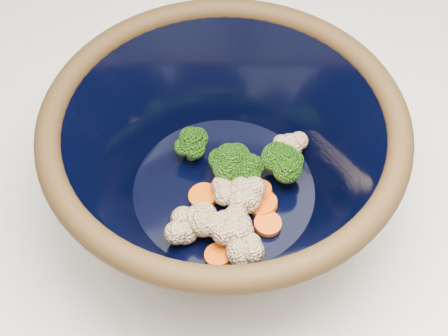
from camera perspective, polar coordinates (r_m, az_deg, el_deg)
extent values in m
cylinder|color=black|center=(0.67, 0.00, -3.21)|extent=(0.20, 0.20, 0.01)
torus|color=black|center=(0.57, 0.00, 4.22)|extent=(0.34, 0.34, 0.02)
cylinder|color=black|center=(0.65, 0.00, -1.97)|extent=(0.19, 0.19, 0.00)
cylinder|color=#608442|center=(0.65, 2.34, -0.78)|extent=(0.01, 0.01, 0.02)
ellipsoid|color=#2D6B14|center=(0.64, 2.39, 0.26)|extent=(0.03, 0.03, 0.03)
cylinder|color=#608442|center=(0.65, 0.44, -0.32)|extent=(0.01, 0.01, 0.02)
ellipsoid|color=#2D6B14|center=(0.63, 0.45, 0.98)|extent=(0.04, 0.04, 0.04)
cylinder|color=#608442|center=(0.66, 5.46, -0.41)|extent=(0.01, 0.01, 0.02)
ellipsoid|color=#2D6B14|center=(0.64, 5.63, 0.87)|extent=(0.04, 0.04, 0.04)
cylinder|color=#608442|center=(0.67, -3.00, 1.48)|extent=(0.01, 0.01, 0.02)
ellipsoid|color=#2D6B14|center=(0.65, -3.08, 2.65)|extent=(0.04, 0.04, 0.03)
sphere|color=beige|center=(0.61, 1.08, -5.32)|extent=(0.03, 0.03, 0.03)
sphere|color=beige|center=(0.59, 1.58, -7.67)|extent=(0.03, 0.03, 0.03)
sphere|color=beige|center=(0.63, 0.46, -2.27)|extent=(0.03, 0.03, 0.03)
sphere|color=beige|center=(0.61, -3.63, -5.73)|extent=(0.03, 0.03, 0.03)
sphere|color=beige|center=(0.61, 0.18, -5.35)|extent=(0.03, 0.03, 0.03)
sphere|color=beige|center=(0.61, -2.01, -4.50)|extent=(0.03, 0.03, 0.03)
sphere|color=beige|center=(0.67, 6.03, 1.98)|extent=(0.03, 0.03, 0.03)
sphere|color=beige|center=(0.63, 2.13, -2.85)|extent=(0.03, 0.03, 0.03)
cylinder|color=#E9580A|center=(0.62, 4.02, -5.12)|extent=(0.03, 0.03, 0.01)
cylinder|color=#E9580A|center=(0.60, -0.53, -7.99)|extent=(0.03, 0.03, 0.01)
cylinder|color=#E9580A|center=(0.64, 3.54, -3.30)|extent=(0.03, 0.03, 0.01)
cylinder|color=#E9580A|center=(0.64, -1.92, -2.57)|extent=(0.03, 0.03, 0.01)
cylinder|color=#E9580A|center=(0.64, 3.18, -2.16)|extent=(0.03, 0.03, 0.01)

